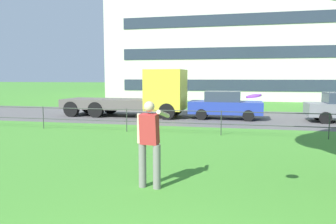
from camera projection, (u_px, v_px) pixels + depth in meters
street_strip at (227, 117)px, 18.60m from camera, size 80.00×7.94×0.01m
park_fence at (221, 119)px, 12.79m from camera, size 31.81×0.04×1.00m
person_thrower at (150, 141)px, 6.65m from camera, size 0.58×0.75×1.81m
frisbee at (254, 96)px, 5.68m from camera, size 0.37×0.37×0.08m
flatbed_truck_left at (142, 96)px, 18.94m from camera, size 7.33×2.51×2.75m
car_blue_right at (225, 105)px, 17.95m from camera, size 4.02×1.86×1.54m
apartment_building_background at (240, 15)px, 37.50m from camera, size 27.96×14.98×19.11m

